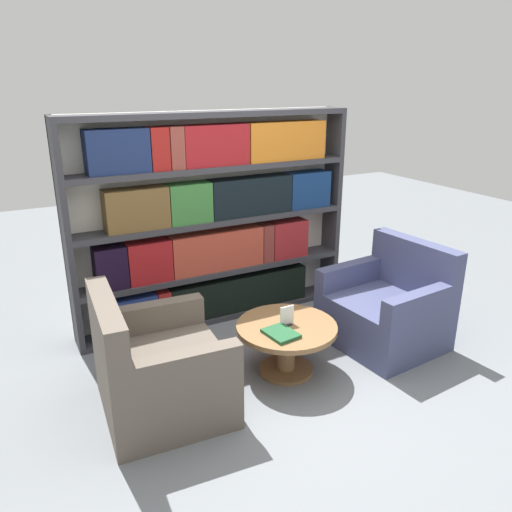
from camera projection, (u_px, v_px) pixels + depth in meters
The scene contains 7 objects.
ground_plane at pixel (293, 389), 3.77m from camera, with size 14.00×14.00×0.00m, color slate.
bookshelf at pixel (214, 222), 4.63m from camera, with size 2.67×0.30×1.95m.
armchair_left at pixel (158, 371), 3.45m from camera, with size 0.89×0.96×0.89m.
armchair_right at pixel (387, 310), 4.37m from camera, with size 0.90×0.97×0.89m.
coffee_table at pixel (286, 338), 3.90m from camera, with size 0.79×0.79×0.41m.
table_sign at pixel (287, 317), 3.84m from camera, with size 0.12×0.06×0.16m.
stray_book at pixel (281, 333), 3.71m from camera, with size 0.23×0.27×0.03m.
Camera 1 is at (-1.76, -2.71, 2.20)m, focal length 35.00 mm.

